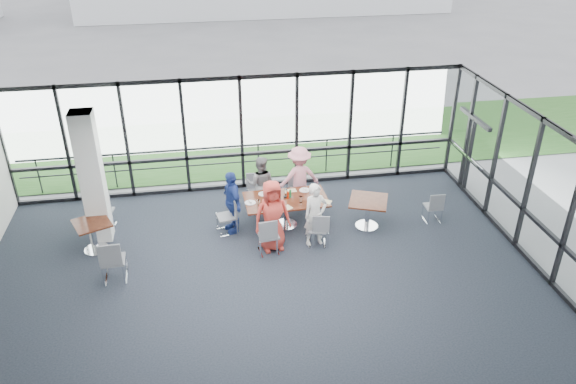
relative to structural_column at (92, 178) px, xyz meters
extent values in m
cube|color=black|center=(3.60, -3.00, -1.61)|extent=(12.00, 10.00, 0.02)
cube|color=white|center=(3.60, -3.00, 1.60)|extent=(12.00, 10.00, 0.04)
cube|color=white|center=(3.60, 2.00, 0.00)|extent=(12.00, 0.10, 3.20)
cube|color=white|center=(9.60, -3.00, 0.00)|extent=(0.10, 10.00, 3.20)
cube|color=black|center=(9.60, 0.75, -0.55)|extent=(0.12, 1.60, 2.10)
cube|color=white|center=(0.00, 0.00, 0.00)|extent=(0.50, 0.50, 3.20)
cube|color=slate|center=(3.60, 7.00, -1.62)|extent=(80.00, 70.00, 0.02)
cube|color=#1E5117|center=(3.60, 5.00, -1.59)|extent=(80.00, 5.00, 0.01)
cylinder|color=#2D2D33|center=(3.60, 2.60, -1.10)|extent=(12.00, 0.06, 0.06)
cube|color=#3D1A10|center=(4.44, -0.20, -0.87)|extent=(2.04, 1.16, 0.04)
cylinder|color=silver|center=(4.44, -0.20, -1.25)|extent=(0.12, 0.12, 0.71)
cylinder|color=silver|center=(4.44, -0.20, -1.59)|extent=(0.56, 0.56, 0.03)
cube|color=#3D1A10|center=(-0.08, -0.53, -0.87)|extent=(1.00, 1.00, 0.04)
cylinder|color=silver|center=(-0.08, -0.53, -1.25)|extent=(0.12, 0.12, 0.71)
cube|color=#3D1A10|center=(6.40, -0.60, -0.87)|extent=(1.16, 1.16, 0.04)
cylinder|color=silver|center=(6.40, -0.60, -1.25)|extent=(0.12, 0.12, 0.71)
imported|color=#CA3B30|center=(3.96, -1.12, -0.73)|extent=(0.92, 0.68, 1.73)
imported|color=white|center=(4.97, -1.11, -0.82)|extent=(0.64, 0.53, 1.55)
imported|color=slate|center=(3.93, 0.68, -0.85)|extent=(0.81, 0.60, 1.49)
imported|color=pink|center=(4.93, 0.70, -0.76)|extent=(1.15, 0.70, 1.68)
imported|color=navy|center=(3.12, -0.19, -0.81)|extent=(0.75, 1.03, 1.58)
cylinder|color=white|center=(3.85, -0.56, -0.84)|extent=(0.25, 0.25, 0.01)
cylinder|color=white|center=(5.03, -0.57, -0.84)|extent=(0.25, 0.25, 0.01)
cylinder|color=white|center=(3.92, 0.12, -0.84)|extent=(0.24, 0.24, 0.01)
cylinder|color=white|center=(4.97, 0.14, -0.84)|extent=(0.27, 0.27, 0.01)
cylinder|color=white|center=(3.56, -0.26, -0.84)|extent=(0.27, 0.27, 0.01)
cylinder|color=white|center=(4.21, -0.47, -0.78)|extent=(0.07, 0.07, 0.13)
cylinder|color=white|center=(4.76, -0.43, -0.77)|extent=(0.08, 0.08, 0.15)
cylinder|color=white|center=(4.47, 0.00, -0.78)|extent=(0.07, 0.07, 0.15)
cylinder|color=white|center=(3.74, -0.38, -0.78)|extent=(0.07, 0.07, 0.14)
cube|color=silver|center=(4.35, -0.66, -0.85)|extent=(0.37, 0.33, 0.00)
cube|color=silver|center=(5.36, -0.50, -0.85)|extent=(0.34, 0.32, 0.00)
cube|color=silver|center=(4.62, 0.19, -0.85)|extent=(0.29, 0.21, 0.00)
cube|color=black|center=(4.44, -0.14, -0.83)|extent=(0.10, 0.07, 0.04)
cylinder|color=#AA1900|center=(4.49, -0.18, -0.76)|extent=(0.06, 0.06, 0.18)
cylinder|color=#167834|center=(4.55, -0.14, -0.75)|extent=(0.05, 0.05, 0.20)
camera|label=1|loc=(2.48, -11.91, 5.85)|focal=35.00mm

